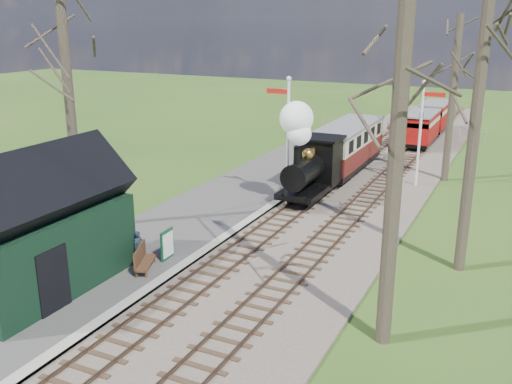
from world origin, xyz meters
TOP-DOWN VIEW (x-y plane):
  - distant_hills at (1.40, 64.38)m, footprint 114.40×48.00m
  - ballast_bed at (1.30, 22.00)m, footprint 8.00×60.00m
  - track_near at (0.00, 22.00)m, footprint 1.60×60.00m
  - track_far at (2.60, 22.00)m, footprint 1.60×60.00m
  - platform at (-3.50, 14.00)m, footprint 5.00×44.00m
  - coping_strip at (-1.20, 14.00)m, footprint 0.40×44.00m
  - station_shed at (-4.30, 4.00)m, footprint 3.25×6.30m
  - semaphore_near at (-0.77, 16.00)m, footprint 1.22×0.24m
  - semaphore_far at (4.37, 22.00)m, footprint 1.22×0.24m
  - bare_trees at (1.33, 10.10)m, footprint 15.51×22.39m
  - fence_line at (0.30, 36.00)m, footprint 12.60×0.08m
  - locomotive at (-0.01, 17.12)m, footprint 1.99×4.64m
  - coach at (0.00, 23.19)m, footprint 2.32×7.96m
  - red_carriage_a at (2.60, 32.17)m, footprint 1.87×4.63m
  - red_carriage_b at (2.60, 37.67)m, footprint 1.87×4.63m
  - sign_board at (-1.99, 7.76)m, footprint 0.12×0.76m
  - bench at (-2.24, 6.58)m, footprint 0.99×1.57m
  - person at (-2.68, 6.96)m, footprint 0.36×0.49m

SIDE VIEW (x-z plane):
  - distant_hills at x=1.40m, z-range -27.22..-5.20m
  - ballast_bed at x=1.30m, z-range 0.00..0.10m
  - track_near at x=0.00m, z-range 0.02..0.17m
  - track_far at x=2.60m, z-range 0.02..0.17m
  - platform at x=-3.50m, z-range 0.00..0.20m
  - coping_strip at x=-1.20m, z-range 0.00..0.21m
  - fence_line at x=0.30m, z-range 0.05..1.05m
  - bench at x=-2.24m, z-range 0.17..1.04m
  - sign_board at x=-1.99m, z-range 0.20..1.32m
  - person at x=-2.68m, z-range 0.20..1.44m
  - red_carriage_a at x=2.60m, z-range 0.39..2.36m
  - red_carriage_b at x=2.60m, z-range 0.39..2.36m
  - coach at x=0.00m, z-range 0.44..2.88m
  - station_shed at x=-4.30m, z-range -0.12..4.66m
  - locomotive at x=-0.01m, z-range -0.21..4.76m
  - semaphore_far at x=4.37m, z-range 0.49..6.21m
  - semaphore_near at x=-0.77m, z-range 0.51..6.73m
  - bare_trees at x=1.33m, z-range -0.79..11.21m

